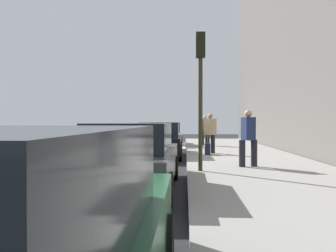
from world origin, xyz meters
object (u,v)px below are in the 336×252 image
Objects in this scene: parked_car_black at (160,140)px; parked_car_white at (167,135)px; rolling_suitcase at (207,149)px; pedestrian_navy_coat at (248,136)px; traffic_light_pole at (200,77)px; pedestrian_olive_coat at (205,129)px; pedestrian_tan_coat at (210,132)px; parked_car_charcoal at (133,157)px.

parked_car_black and parked_car_white have the same top height.
rolling_suitcase is (-0.10, -2.02, -0.36)m from parked_car_black.
pedestrian_navy_coat is at bearing -141.65° from parked_car_black.
pedestrian_olive_coat is at bearing -4.05° from traffic_light_pole.
pedestrian_navy_coat is 2.09× the size of rolling_suitcase.
rolling_suitcase is at bearing 163.99° from pedestrian_tan_coat.
parked_car_white is at bearing 8.22° from traffic_light_pole.
parked_car_charcoal is 2.67× the size of pedestrian_navy_coat.
parked_car_black is at bearing 101.12° from pedestrian_tan_coat.
pedestrian_navy_coat is at bearing -57.89° from traffic_light_pole.
pedestrian_navy_coat is at bearing -168.56° from pedestrian_tan_coat.
pedestrian_navy_coat is (3.13, -3.11, 0.33)m from parked_car_charcoal.
pedestrian_tan_coat is 2.08× the size of rolling_suitcase.
parked_car_charcoal is at bearing 163.06° from pedestrian_tan_coat.
parked_car_black is at bearing 87.22° from rolling_suitcase.
pedestrian_olive_coat is at bearing -21.97° from parked_car_black.
parked_car_black is 2.40× the size of pedestrian_tan_coat.
parked_car_white is 2.53× the size of pedestrian_olive_coat.
parked_car_black is at bearing -179.68° from parked_car_white.
pedestrian_navy_coat reaches higher than parked_car_white.
pedestrian_tan_coat is at bearing -16.94° from parked_car_charcoal.
parked_car_white is 10.22m from pedestrian_navy_coat.
pedestrian_tan_coat is 5.14m from pedestrian_olive_coat.
parked_car_black is (6.97, -0.08, -0.00)m from parked_car_charcoal.
pedestrian_tan_coat is at bearing -16.01° from rolling_suitcase.
parked_car_white is at bearing 0.32° from parked_car_black.
traffic_light_pole is at bearing -162.47° from parked_car_black.
pedestrian_tan_coat reaches higher than rolling_suitcase.
rolling_suitcase is (3.74, 1.01, -0.70)m from pedestrian_navy_coat.
rolling_suitcase is at bearing -161.12° from parked_car_white.
pedestrian_tan_coat is at bearing 179.17° from pedestrian_olive_coat.
traffic_light_pole is (-10.70, -1.55, 2.07)m from parked_car_white.
pedestrian_tan_coat is 5.54m from traffic_light_pole.
traffic_light_pole is (2.18, -1.59, 2.07)m from parked_car_charcoal.
pedestrian_navy_coat is (-4.26, -0.86, 0.00)m from pedestrian_tan_coat.
parked_car_black is at bearing 17.53° from traffic_light_pole.
parked_car_black is 2.36× the size of pedestrian_olive_coat.
parked_car_white is 2.33m from pedestrian_olive_coat.
parked_car_charcoal is 2.68× the size of pedestrian_tan_coat.
traffic_light_pole is at bearing 172.80° from pedestrian_tan_coat.
parked_car_black is 5.00× the size of rolling_suitcase.
parked_car_black is 2.24m from pedestrian_tan_coat.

